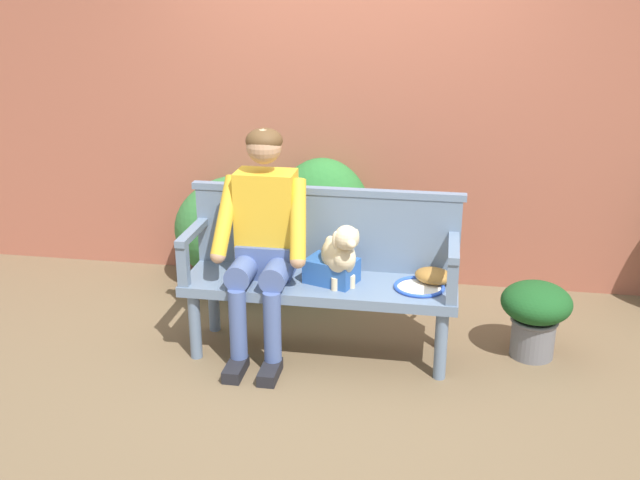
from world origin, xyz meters
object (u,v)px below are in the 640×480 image
object	(u,v)px
garden_bench	(320,291)
dog_on_bench	(340,254)
person_seated	(264,234)
tennis_racket	(422,285)
sports_bag	(332,271)
potted_plant	(535,313)
baseball_glove	(434,276)

from	to	relation	value
garden_bench	dog_on_bench	size ratio (longest dim) A/B	4.06
person_seated	dog_on_bench	distance (m)	0.46
tennis_racket	sports_bag	bearing A→B (deg)	-178.26
garden_bench	dog_on_bench	world-z (taller)	dog_on_bench
dog_on_bench	potted_plant	distance (m)	1.21
sports_bag	potted_plant	distance (m)	1.22
garden_bench	person_seated	distance (m)	0.47
garden_bench	baseball_glove	distance (m)	0.66
baseball_glove	sports_bag	bearing A→B (deg)	-154.02
garden_bench	sports_bag	world-z (taller)	sports_bag
dog_on_bench	baseball_glove	bearing A→B (deg)	13.33
garden_bench	potted_plant	distance (m)	1.27
dog_on_bench	potted_plant	bearing A→B (deg)	11.40
person_seated	dog_on_bench	bearing A→B (deg)	-5.25
dog_on_bench	potted_plant	xyz separation A→B (m)	(1.12, 0.23, -0.38)
tennis_racket	baseball_glove	xyz separation A→B (m)	(0.06, 0.06, 0.04)
tennis_racket	potted_plant	world-z (taller)	tennis_racket
dog_on_bench	tennis_racket	xyz separation A→B (m)	(0.46, 0.06, -0.19)
garden_bench	baseball_glove	bearing A→B (deg)	6.28
sports_bag	potted_plant	size ratio (longest dim) A/B	0.61
person_seated	potted_plant	xyz separation A→B (m)	(1.58, 0.18, -0.46)
potted_plant	dog_on_bench	bearing A→B (deg)	-168.60
garden_bench	sports_bag	size ratio (longest dim) A/B	5.66
person_seated	sports_bag	world-z (taller)	person_seated
tennis_racket	baseball_glove	size ratio (longest dim) A/B	2.61
dog_on_bench	potted_plant	size ratio (longest dim) A/B	0.84
dog_on_bench	tennis_racket	size ratio (longest dim) A/B	0.68
person_seated	potted_plant	size ratio (longest dim) A/B	2.90
dog_on_bench	sports_bag	xyz separation A→B (m)	(-0.06, 0.04, -0.12)
tennis_racket	dog_on_bench	bearing A→B (deg)	-172.55
garden_bench	dog_on_bench	distance (m)	0.29
garden_bench	baseball_glove	xyz separation A→B (m)	(0.65, 0.07, 0.11)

